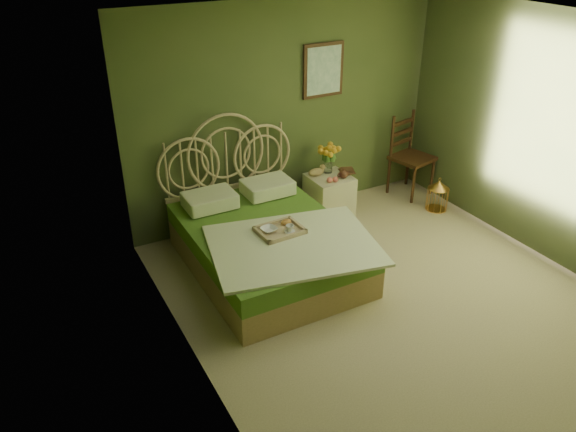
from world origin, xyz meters
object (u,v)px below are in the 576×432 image
chair (409,150)px  birdcage (438,196)px  nightstand (329,190)px  bed (266,241)px

chair → birdcage: size_ratio=2.70×
chair → birdcage: chair is taller
nightstand → chair: bearing=4.7°
bed → chair: size_ratio=2.11×
bed → birdcage: bed is taller
bed → chair: bed is taller
chair → birdcage: bearing=-103.3°
bed → nightstand: bearing=28.8°
bed → birdcage: (2.53, 0.14, -0.11)m
nightstand → bed: bearing=-151.2°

